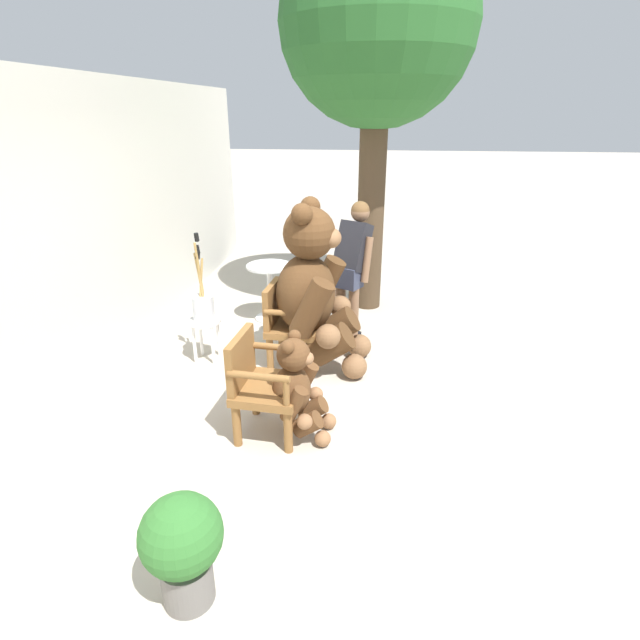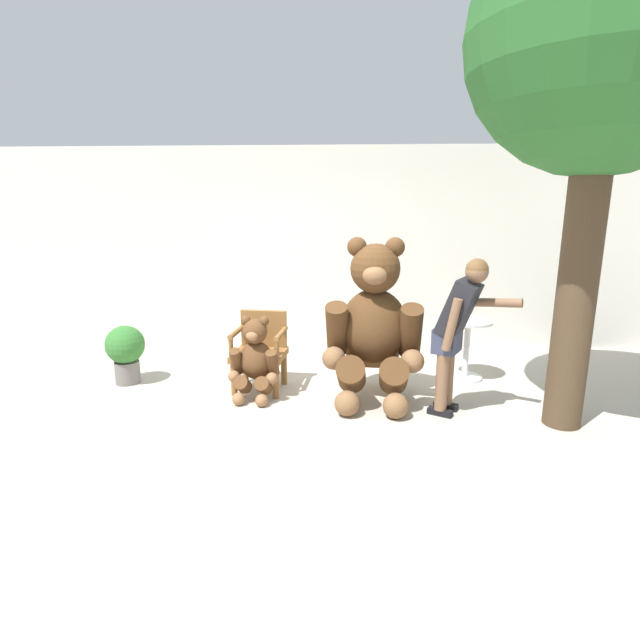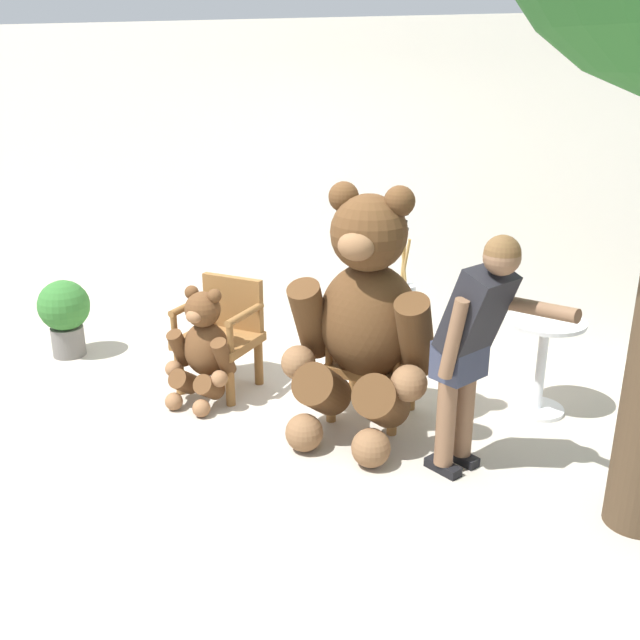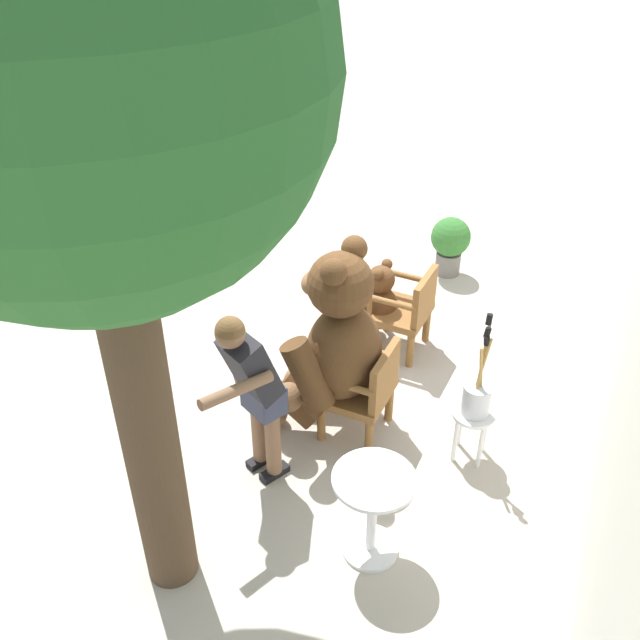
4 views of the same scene
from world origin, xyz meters
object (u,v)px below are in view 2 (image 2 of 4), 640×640
(person_visitor, at_px, (457,324))
(patio_tree, at_px, (623,41))
(teddy_bear_small, at_px, (255,359))
(wooden_chair_left, at_px, (261,349))
(white_stool, at_px, (366,338))
(brush_bucket, at_px, (366,317))
(wooden_chair_right, at_px, (373,350))
(potted_plant, at_px, (126,350))
(round_side_table, at_px, (467,342))
(teddy_bear_large, at_px, (374,323))

(person_visitor, bearing_deg, patio_tree, -11.96)
(teddy_bear_small, xyz_separation_m, patio_tree, (3.11, -0.54, 2.85))
(person_visitor, bearing_deg, wooden_chair_left, 163.44)
(white_stool, distance_m, patio_tree, 3.89)
(white_stool, distance_m, brush_bucket, 0.28)
(wooden_chair_right, height_order, potted_plant, wooden_chair_right)
(white_stool, relative_size, potted_plant, 0.68)
(round_side_table, bearing_deg, person_visitor, -108.85)
(brush_bucket, bearing_deg, potted_plant, -163.60)
(wooden_chair_right, bearing_deg, wooden_chair_left, -180.00)
(teddy_bear_small, bearing_deg, wooden_chair_right, 13.00)
(wooden_chair_right, relative_size, person_visitor, 0.55)
(teddy_bear_large, xyz_separation_m, round_side_table, (1.13, 0.71, -0.39))
(wooden_chair_right, relative_size, potted_plant, 1.26)
(wooden_chair_left, bearing_deg, teddy_bear_small, -91.84)
(teddy_bear_large, relative_size, patio_tree, 0.38)
(brush_bucket, height_order, round_side_table, brush_bucket)
(wooden_chair_left, xyz_separation_m, round_side_table, (2.36, 0.44, -0.01))
(teddy_bear_small, xyz_separation_m, round_side_table, (2.37, 0.73, 0.01))
(teddy_bear_small, relative_size, potted_plant, 1.31)
(teddy_bear_large, distance_m, white_stool, 1.26)
(white_stool, height_order, patio_tree, patio_tree)
(teddy_bear_large, bearing_deg, wooden_chair_left, 167.53)
(potted_plant, bearing_deg, person_visitor, -10.52)
(white_stool, xyz_separation_m, patio_tree, (1.90, -1.71, 2.93))
(wooden_chair_right, distance_m, teddy_bear_large, 0.46)
(teddy_bear_large, xyz_separation_m, potted_plant, (-2.81, 0.34, -0.44))
(person_visitor, relative_size, potted_plant, 2.29)
(wooden_chair_right, distance_m, teddy_bear_small, 1.29)
(wooden_chair_left, bearing_deg, brush_bucket, 36.44)
(teddy_bear_small, xyz_separation_m, person_visitor, (2.02, -0.31, 0.48))
(brush_bucket, distance_m, round_side_table, 1.26)
(brush_bucket, xyz_separation_m, patio_tree, (1.90, -1.71, 2.65))
(patio_tree, bearing_deg, wooden_chair_left, 165.03)
(teddy_bear_large, height_order, patio_tree, patio_tree)
(person_visitor, xyz_separation_m, white_stool, (-0.81, 1.48, -0.56))
(wooden_chair_right, bearing_deg, white_stool, 92.97)
(wooden_chair_left, bearing_deg, teddy_bear_large, -12.47)
(potted_plant, bearing_deg, patio_tree, -10.85)
(round_side_table, height_order, potted_plant, round_side_table)
(potted_plant, bearing_deg, white_stool, 16.39)
(teddy_bear_small, relative_size, white_stool, 1.94)
(teddy_bear_large, height_order, brush_bucket, teddy_bear_large)
(teddy_bear_small, distance_m, round_side_table, 2.48)
(wooden_chair_right, height_order, teddy_bear_small, teddy_bear_small)
(teddy_bear_large, distance_m, patio_tree, 3.13)
(wooden_chair_right, height_order, white_stool, wooden_chair_right)
(round_side_table, bearing_deg, teddy_bear_large, -147.83)
(potted_plant, bearing_deg, teddy_bear_small, -12.84)
(wooden_chair_left, relative_size, teddy_bear_large, 0.50)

